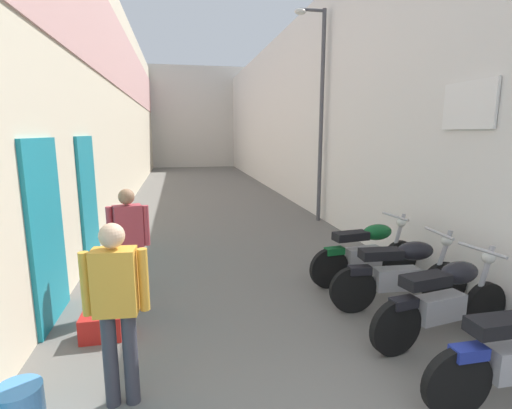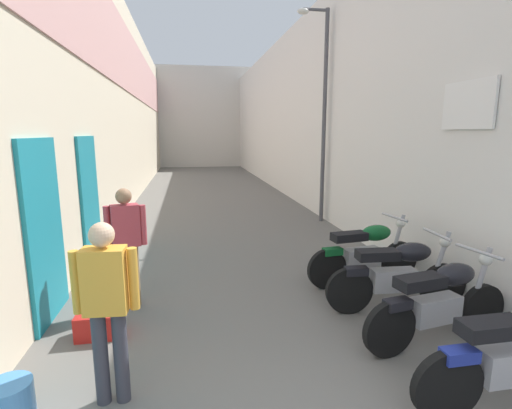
{
  "view_description": "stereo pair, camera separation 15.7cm",
  "coord_description": "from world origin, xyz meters",
  "px_view_note": "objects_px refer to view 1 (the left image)",
  "views": [
    {
      "loc": [
        -1.06,
        -1.36,
        2.26
      ],
      "look_at": [
        0.3,
        5.31,
        0.97
      ],
      "focal_mm": 26.81,
      "sensor_mm": 36.0,
      "label": 1
    },
    {
      "loc": [
        -0.9,
        -1.39,
        2.26
      ],
      "look_at": [
        0.3,
        5.31,
        0.97
      ],
      "focal_mm": 26.81,
      "sensor_mm": 36.0,
      "label": 2
    }
  ],
  "objects_px": {
    "motorcycle_fourth": "(367,251)",
    "pedestrian_mid_alley": "(129,239)",
    "motorcycle_second": "(445,300)",
    "pedestrian_by_doorway": "(117,302)",
    "plastic_crate": "(102,326)",
    "street_lamp": "(318,103)",
    "motorcycle_third": "(401,272)"
  },
  "relations": [
    {
      "from": "motorcycle_second",
      "to": "pedestrian_by_doorway",
      "type": "distance_m",
      "value": 3.31
    },
    {
      "from": "motorcycle_fourth",
      "to": "pedestrian_mid_alley",
      "type": "distance_m",
      "value": 3.42
    },
    {
      "from": "motorcycle_third",
      "to": "motorcycle_second",
      "type": "bearing_deg",
      "value": -90.01
    },
    {
      "from": "motorcycle_second",
      "to": "motorcycle_third",
      "type": "relative_size",
      "value": 0.99
    },
    {
      "from": "motorcycle_fourth",
      "to": "pedestrian_by_doorway",
      "type": "bearing_deg",
      "value": -148.04
    },
    {
      "from": "motorcycle_second",
      "to": "pedestrian_mid_alley",
      "type": "height_order",
      "value": "pedestrian_mid_alley"
    },
    {
      "from": "motorcycle_third",
      "to": "plastic_crate",
      "type": "height_order",
      "value": "motorcycle_third"
    },
    {
      "from": "street_lamp",
      "to": "pedestrian_mid_alley",
      "type": "bearing_deg",
      "value": -133.85
    },
    {
      "from": "pedestrian_mid_alley",
      "to": "street_lamp",
      "type": "relative_size",
      "value": 0.31
    },
    {
      "from": "motorcycle_fourth",
      "to": "pedestrian_mid_alley",
      "type": "bearing_deg",
      "value": -177.49
    },
    {
      "from": "motorcycle_third",
      "to": "street_lamp",
      "type": "xyz_separation_m",
      "value": [
        0.71,
        5.03,
        2.47
      ]
    },
    {
      "from": "plastic_crate",
      "to": "street_lamp",
      "type": "xyz_separation_m",
      "value": [
        4.35,
        5.01,
        2.83
      ]
    },
    {
      "from": "motorcycle_fourth",
      "to": "plastic_crate",
      "type": "bearing_deg",
      "value": -166.21
    },
    {
      "from": "motorcycle_fourth",
      "to": "plastic_crate",
      "type": "xyz_separation_m",
      "value": [
        -3.64,
        -0.89,
        -0.36
      ]
    },
    {
      "from": "plastic_crate",
      "to": "street_lamp",
      "type": "bearing_deg",
      "value": 49.05
    },
    {
      "from": "motorcycle_third",
      "to": "motorcycle_fourth",
      "type": "relative_size",
      "value": 1.0
    },
    {
      "from": "pedestrian_by_doorway",
      "to": "plastic_crate",
      "type": "relative_size",
      "value": 3.57
    },
    {
      "from": "motorcycle_second",
      "to": "pedestrian_by_doorway",
      "type": "relative_size",
      "value": 1.17
    },
    {
      "from": "motorcycle_fourth",
      "to": "pedestrian_mid_alley",
      "type": "height_order",
      "value": "pedestrian_mid_alley"
    },
    {
      "from": "motorcycle_third",
      "to": "pedestrian_mid_alley",
      "type": "height_order",
      "value": "pedestrian_mid_alley"
    },
    {
      "from": "motorcycle_fourth",
      "to": "motorcycle_third",
      "type": "bearing_deg",
      "value": -90.0
    },
    {
      "from": "motorcycle_fourth",
      "to": "plastic_crate",
      "type": "height_order",
      "value": "motorcycle_fourth"
    },
    {
      "from": "pedestrian_by_doorway",
      "to": "street_lamp",
      "type": "xyz_separation_m",
      "value": [
        3.98,
        6.16,
        2.06
      ]
    },
    {
      "from": "pedestrian_by_doorway",
      "to": "street_lamp",
      "type": "height_order",
      "value": "street_lamp"
    },
    {
      "from": "motorcycle_third",
      "to": "pedestrian_by_doorway",
      "type": "distance_m",
      "value": 3.48
    },
    {
      "from": "plastic_crate",
      "to": "pedestrian_by_doorway",
      "type": "bearing_deg",
      "value": -72.07
    },
    {
      "from": "motorcycle_second",
      "to": "plastic_crate",
      "type": "height_order",
      "value": "motorcycle_second"
    },
    {
      "from": "pedestrian_mid_alley",
      "to": "plastic_crate",
      "type": "distance_m",
      "value": 1.1
    },
    {
      "from": "motorcycle_third",
      "to": "pedestrian_mid_alley",
      "type": "distance_m",
      "value": 3.5
    },
    {
      "from": "pedestrian_by_doorway",
      "to": "motorcycle_second",
      "type": "bearing_deg",
      "value": 5.26
    },
    {
      "from": "motorcycle_third",
      "to": "plastic_crate",
      "type": "xyz_separation_m",
      "value": [
        -3.64,
        0.02,
        -0.36
      ]
    },
    {
      "from": "pedestrian_by_doorway",
      "to": "street_lamp",
      "type": "relative_size",
      "value": 0.31
    }
  ]
}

